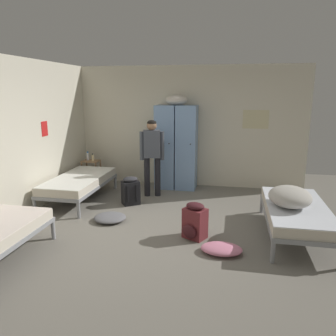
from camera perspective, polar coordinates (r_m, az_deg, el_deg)
The scene contains 14 objects.
ground_plane at distance 5.34m, azimuth -0.56°, elevation -10.62°, with size 8.57×8.57×0.00m, color slate.
room_backdrop at distance 6.58m, azimuth -9.39°, elevation 6.00°, with size 5.18×5.41×2.71m.
locker_bank at distance 7.38m, azimuth 1.44°, elevation 3.91°, with size 0.90×0.55×2.07m.
shelf_unit at distance 7.97m, azimuth -13.06°, elevation -0.31°, with size 0.38×0.30×0.57m.
bed_right at distance 5.37m, azimuth 21.20°, elevation -7.05°, with size 0.90×1.90×0.49m.
bed_left_rear at distance 6.85m, azimuth -15.05°, elevation -2.31°, with size 0.90×1.90×0.49m.
bedding_heap at distance 5.21m, azimuth 20.24°, elevation -4.63°, with size 0.61×0.75×0.29m.
person_traveler at distance 6.78m, azimuth -2.76°, elevation 2.94°, with size 0.49×0.27×1.58m.
water_bottle at distance 7.96m, azimuth -13.64°, elevation 1.97°, with size 0.06×0.06×0.21m.
lotion_bottle at distance 7.84m, azimuth -12.82°, elevation 1.74°, with size 0.06×0.06×0.17m.
backpack_maroon at distance 4.99m, azimuth 4.61°, elevation -9.17°, with size 0.39×0.41×0.55m.
backpack_black at distance 6.46m, azimuth -6.47°, elevation -3.98°, with size 0.41×0.41×0.55m.
clothes_pile_grey at distance 5.77m, azimuth -9.95°, elevation -8.40°, with size 0.54×0.51×0.11m.
clothes_pile_pink at distance 4.69m, azimuth 9.19°, elevation -13.57°, with size 0.56×0.40×0.12m.
Camera 1 is at (1.00, -4.79, 2.15)m, focal length 35.41 mm.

